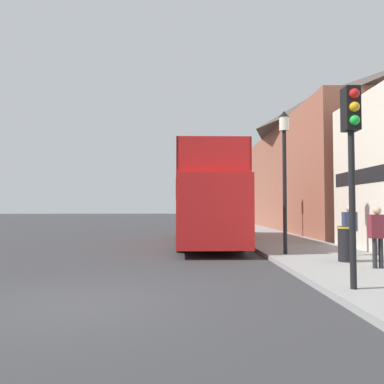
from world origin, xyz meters
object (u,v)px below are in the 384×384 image
Objects in this scene: tour_bus at (205,204)px; lamp_post_nearest at (284,155)px; pedestrian_third at (350,225)px; traffic_signal at (352,140)px; lamp_post_second at (245,169)px; litter_bin at (346,243)px; parked_car_ahead_of_bus at (208,222)px; pedestrian_second at (377,231)px.

lamp_post_nearest is (2.41, -5.04, 1.61)m from tour_bus.
traffic_signal is at bearing -113.36° from pedestrian_third.
traffic_signal is at bearing -89.86° from lamp_post_second.
lamp_post_second is at bearing 91.44° from lamp_post_nearest.
tour_bus reaches higher than litter_bin.
lamp_post_nearest is at bearing -79.36° from parked_car_ahead_of_bus.
lamp_post_nearest reaches higher than parked_car_ahead_of_bus.
lamp_post_nearest reaches higher than pedestrian_third.
pedestrian_second is 0.98× the size of pedestrian_third.
pedestrian_third reaches higher than pedestrian_second.
tour_bus reaches higher than pedestrian_third.
parked_car_ahead_of_bus is 18.67m from traffic_signal.
pedestrian_third is 0.42× the size of traffic_signal.
litter_bin is (-0.72, -1.36, -0.44)m from pedestrian_third.
traffic_signal is 5.38m from lamp_post_nearest.
traffic_signal is (2.26, -10.40, 1.14)m from tour_bus.
litter_bin is at bearing 68.48° from traffic_signal.
pedestrian_third is at bearing 62.07° from litter_bin.
pedestrian_third is 3.09m from lamp_post_nearest.
traffic_signal is at bearing -91.58° from lamp_post_nearest.
tour_bus is at bearing 115.53° from lamp_post_nearest.
litter_bin is at bearing -54.74° from lamp_post_nearest.
parked_car_ahead_of_bus is 16.41m from pedestrian_second.
pedestrian_third is at bearing 66.64° from traffic_signal.
lamp_post_second reaches higher than traffic_signal.
lamp_post_nearest is (1.75, -13.10, 2.79)m from parked_car_ahead_of_bus.
litter_bin is (-0.30, 1.18, -0.41)m from pedestrian_second.
pedestrian_third is at bearing 80.61° from pedestrian_second.
tour_bus is at bearing -91.62° from parked_car_ahead_of_bus.
pedestrian_third is (0.42, 2.55, 0.02)m from pedestrian_second.
pedestrian_second is at bearing -75.62° from litter_bin.
pedestrian_second reaches higher than litter_bin.
pedestrian_third reaches higher than parked_car_ahead_of_bus.
pedestrian_third is 8.27m from lamp_post_second.
tour_bus is at bearing 116.39° from pedestrian_second.
litter_bin is at bearing -75.53° from parked_car_ahead_of_bus.
lamp_post_second reaches higher than lamp_post_nearest.
pedestrian_third is 0.34× the size of lamp_post_nearest.
lamp_post_nearest is (-1.56, 2.97, 2.36)m from pedestrian_second.
pedestrian_second is 2.58m from pedestrian_third.
parked_car_ahead_of_bus is at bearing 101.46° from litter_bin.
pedestrian_second is 3.50m from traffic_signal.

